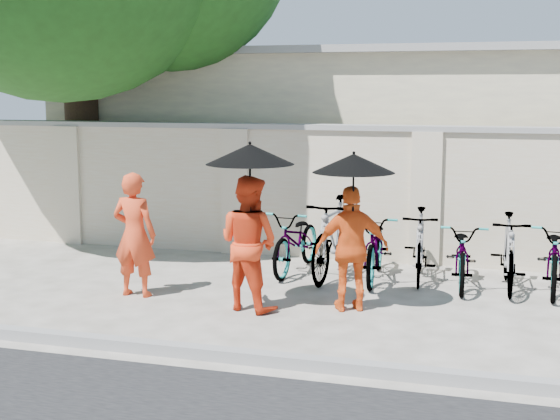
# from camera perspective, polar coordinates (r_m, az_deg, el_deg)

# --- Properties ---
(ground) EXTENTS (80.00, 80.00, 0.00)m
(ground) POSITION_cam_1_polar(r_m,az_deg,el_deg) (9.47, -3.71, -7.25)
(ground) COLOR #B2ABA1
(kerb) EXTENTS (40.00, 0.16, 0.12)m
(kerb) POSITION_cam_1_polar(r_m,az_deg,el_deg) (7.95, -7.96, -10.05)
(kerb) COLOR gray
(kerb) RESTS_ON ground
(compound_wall) EXTENTS (20.00, 0.30, 2.00)m
(compound_wall) POSITION_cam_1_polar(r_m,az_deg,el_deg) (12.05, 5.96, 1.07)
(compound_wall) COLOR beige
(compound_wall) RESTS_ON ground
(building_behind) EXTENTS (14.00, 6.00, 3.20)m
(building_behind) POSITION_cam_1_polar(r_m,az_deg,el_deg) (15.62, 12.16, 4.92)
(building_behind) COLOR beige
(building_behind) RESTS_ON ground
(monk_left) EXTENTS (0.59, 0.39, 1.59)m
(monk_left) POSITION_cam_1_polar(r_m,az_deg,el_deg) (10.05, -10.60, -1.77)
(monk_left) COLOR #E3411D
(monk_left) RESTS_ON ground
(monk_center) EXTENTS (0.94, 0.84, 1.62)m
(monk_center) POSITION_cam_1_polar(r_m,az_deg,el_deg) (9.30, -2.31, -2.41)
(monk_center) COLOR red
(monk_center) RESTS_ON ground
(parasol_center) EXTENTS (1.04, 1.04, 1.08)m
(parasol_center) POSITION_cam_1_polar(r_m,az_deg,el_deg) (9.06, -2.21, 4.10)
(parasol_center) COLOR black
(parasol_center) RESTS_ON ground
(monk_right) EXTENTS (0.95, 0.67, 1.50)m
(monk_right) POSITION_cam_1_polar(r_m,az_deg,el_deg) (9.28, 5.29, -2.84)
(monk_right) COLOR #EB5719
(monk_right) RESTS_ON ground
(parasol_right) EXTENTS (0.96, 0.96, 1.04)m
(parasol_right) POSITION_cam_1_polar(r_m,az_deg,el_deg) (9.04, 5.41, 3.42)
(parasol_right) COLOR black
(parasol_right) RESTS_ON ground
(bike_0) EXTENTS (0.75, 1.81, 0.93)m
(bike_0) POSITION_cam_1_polar(r_m,az_deg,el_deg) (11.23, 1.24, -2.23)
(bike_0) COLOR #9E9E9E
(bike_0) RESTS_ON ground
(bike_1) EXTENTS (0.68, 1.93, 1.14)m
(bike_1) POSITION_cam_1_polar(r_m,az_deg,el_deg) (10.88, 3.94, -2.05)
(bike_1) COLOR #9E9E9E
(bike_1) RESTS_ON ground
(bike_2) EXTENTS (0.77, 1.86, 0.96)m
(bike_2) POSITION_cam_1_polar(r_m,az_deg,el_deg) (10.84, 7.03, -2.63)
(bike_2) COLOR #9E9E9E
(bike_2) RESTS_ON ground
(bike_3) EXTENTS (0.60, 1.68, 0.99)m
(bike_3) POSITION_cam_1_polar(r_m,az_deg,el_deg) (10.89, 10.20, -2.55)
(bike_3) COLOR #9E9E9E
(bike_3) RESTS_ON ground
(bike_4) EXTENTS (0.72, 1.74, 0.89)m
(bike_4) POSITION_cam_1_polar(r_m,az_deg,el_deg) (10.69, 13.23, -3.13)
(bike_4) COLOR #9E9E9E
(bike_4) RESTS_ON ground
(bike_5) EXTENTS (0.56, 1.68, 1.00)m
(bike_5) POSITION_cam_1_polar(r_m,az_deg,el_deg) (10.66, 16.39, -3.01)
(bike_5) COLOR #9E9E9E
(bike_5) RESTS_ON ground
(bike_6) EXTENTS (0.71, 1.81, 0.94)m
(bike_6) POSITION_cam_1_polar(r_m,az_deg,el_deg) (10.76, 19.51, -3.21)
(bike_6) COLOR #9E9E9E
(bike_6) RESTS_ON ground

